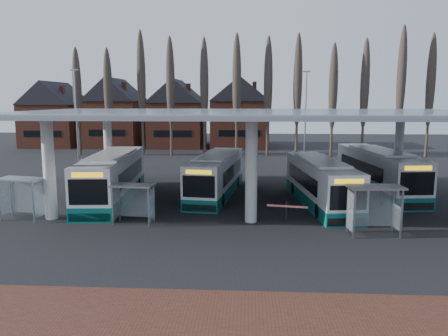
# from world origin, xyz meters

# --- Properties ---
(ground) EXTENTS (140.00, 140.00, 0.00)m
(ground) POSITION_xyz_m (0.00, 0.00, 0.00)
(ground) COLOR black
(ground) RESTS_ON ground
(station_canopy) EXTENTS (32.00, 16.00, 6.34)m
(station_canopy) POSITION_xyz_m (0.00, 8.00, 5.68)
(station_canopy) COLOR silver
(station_canopy) RESTS_ON ground
(poplar_row) EXTENTS (45.10, 1.10, 14.50)m
(poplar_row) POSITION_xyz_m (0.00, 33.00, 8.78)
(poplar_row) COLOR #473D33
(poplar_row) RESTS_ON ground
(townhouse_row) EXTENTS (36.80, 10.30, 12.25)m
(townhouse_row) POSITION_xyz_m (-15.75, 44.00, 5.94)
(townhouse_row) COLOR brown
(townhouse_row) RESTS_ON ground
(lamp_post_a) EXTENTS (0.80, 0.16, 10.17)m
(lamp_post_a) POSITION_xyz_m (-18.00, 22.00, 5.34)
(lamp_post_a) COLOR slate
(lamp_post_a) RESTS_ON ground
(lamp_post_b) EXTENTS (0.80, 0.16, 10.17)m
(lamp_post_b) POSITION_xyz_m (6.00, 26.00, 5.34)
(lamp_post_b) COLOR slate
(lamp_post_b) RESTS_ON ground
(bus_0) EXTENTS (3.55, 12.25, 3.36)m
(bus_0) POSITION_xyz_m (-9.84, 7.66, 1.58)
(bus_0) COLOR white
(bus_0) RESTS_ON ground
(bus_1) EXTENTS (3.75, 11.35, 3.10)m
(bus_1) POSITION_xyz_m (-2.57, 9.82, 1.46)
(bus_1) COLOR white
(bus_1) RESTS_ON ground
(bus_2) EXTENTS (3.68, 11.39, 3.11)m
(bus_2) POSITION_xyz_m (4.73, 7.16, 1.47)
(bus_2) COLOR white
(bus_2) RESTS_ON ground
(bus_3) EXTENTS (3.96, 12.22, 3.34)m
(bus_3) POSITION_xyz_m (9.80, 11.34, 1.57)
(bus_3) COLOR white
(bus_3) RESTS_ON ground
(shelter_0) EXTENTS (2.90, 1.80, 2.51)m
(shelter_0) POSITION_xyz_m (-13.60, 2.33, 1.83)
(shelter_0) COLOR gray
(shelter_0) RESTS_ON ground
(shelter_1) EXTENTS (2.60, 1.50, 2.30)m
(shelter_1) POSITION_xyz_m (-6.75, 1.85, 1.67)
(shelter_1) COLOR gray
(shelter_1) RESTS_ON ground
(shelter_2) EXTENTS (2.94, 1.61, 2.65)m
(shelter_2) POSITION_xyz_m (6.46, 0.44, 1.93)
(shelter_2) COLOR gray
(shelter_2) RESTS_ON ground
(barrier) EXTENTS (2.34, 0.85, 1.18)m
(barrier) POSITION_xyz_m (2.09, 2.40, 0.91)
(barrier) COLOR black
(barrier) RESTS_ON ground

